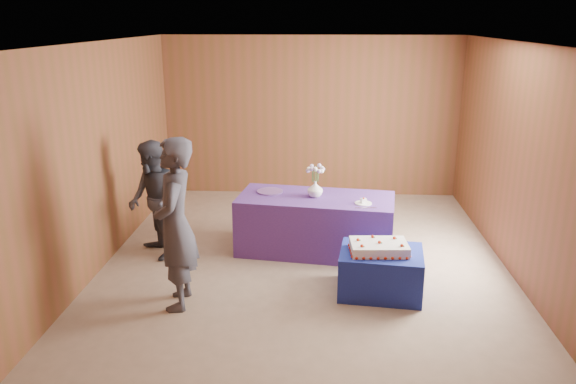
# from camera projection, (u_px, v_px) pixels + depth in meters

# --- Properties ---
(ground) EXTENTS (6.00, 6.00, 0.00)m
(ground) POSITION_uv_depth(u_px,v_px,m) (304.00, 263.00, 7.07)
(ground) COLOR gray
(ground) RESTS_ON ground
(room_shell) EXTENTS (5.04, 6.04, 2.72)m
(room_shell) POSITION_uv_depth(u_px,v_px,m) (306.00, 122.00, 6.54)
(room_shell) COLOR brown
(room_shell) RESTS_ON ground
(cake_table) EXTENTS (0.98, 0.80, 0.50)m
(cake_table) POSITION_uv_depth(u_px,v_px,m) (381.00, 272.00, 6.26)
(cake_table) COLOR navy
(cake_table) RESTS_ON ground
(serving_table) EXTENTS (2.10, 1.15, 0.75)m
(serving_table) POSITION_uv_depth(u_px,v_px,m) (316.00, 224.00, 7.36)
(serving_table) COLOR #552E7F
(serving_table) RESTS_ON ground
(sheet_cake) EXTENTS (0.67, 0.48, 0.15)m
(sheet_cake) POSITION_uv_depth(u_px,v_px,m) (379.00, 247.00, 6.15)
(sheet_cake) COLOR silver
(sheet_cake) RESTS_ON cake_table
(vase) EXTENTS (0.20, 0.20, 0.21)m
(vase) POSITION_uv_depth(u_px,v_px,m) (315.00, 189.00, 7.23)
(vase) COLOR white
(vase) RESTS_ON serving_table
(flower_spray) EXTENTS (0.25, 0.25, 0.19)m
(flower_spray) POSITION_uv_depth(u_px,v_px,m) (315.00, 169.00, 7.15)
(flower_spray) COLOR #255D28
(flower_spray) RESTS_ON vase
(platter) EXTENTS (0.47, 0.47, 0.02)m
(platter) POSITION_uv_depth(u_px,v_px,m) (270.00, 191.00, 7.44)
(platter) COLOR #68458A
(platter) RESTS_ON serving_table
(plate) EXTENTS (0.25, 0.25, 0.01)m
(plate) POSITION_uv_depth(u_px,v_px,m) (363.00, 203.00, 6.98)
(plate) COLOR white
(plate) RESTS_ON serving_table
(cake_slice) EXTENTS (0.08, 0.08, 0.08)m
(cake_slice) POSITION_uv_depth(u_px,v_px,m) (363.00, 200.00, 6.97)
(cake_slice) COLOR silver
(cake_slice) RESTS_ON plate
(knife) EXTENTS (0.26, 0.04, 0.00)m
(knife) POSITION_uv_depth(u_px,v_px,m) (366.00, 208.00, 6.82)
(knife) COLOR #BABABF
(knife) RESTS_ON serving_table
(guest_left) EXTENTS (0.51, 0.71, 1.83)m
(guest_left) POSITION_uv_depth(u_px,v_px,m) (175.00, 224.00, 5.80)
(guest_left) COLOR #37353F
(guest_left) RESTS_ON ground
(guest_right) EXTENTS (0.89, 0.93, 1.52)m
(guest_right) POSITION_uv_depth(u_px,v_px,m) (154.00, 200.00, 7.07)
(guest_right) COLOR #34343E
(guest_right) RESTS_ON ground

